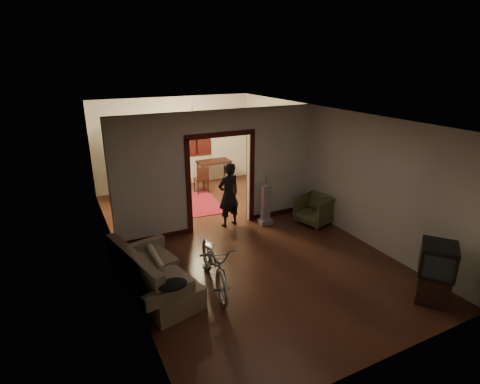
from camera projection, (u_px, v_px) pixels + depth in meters
floor at (234, 237)px, 8.58m from camera, size 5.00×8.50×0.01m
ceiling at (233, 114)px, 7.64m from camera, size 5.00×8.50×0.01m
wall_back at (175, 142)px, 11.69m from camera, size 5.00×0.02×2.80m
wall_left at (115, 197)px, 7.05m from camera, size 0.02×8.50×2.80m
wall_right at (326, 165)px, 9.17m from camera, size 0.02×8.50×2.80m
partition_wall at (220, 171)px, 8.74m from camera, size 5.00×0.14×2.80m
door_casing at (220, 183)px, 8.84m from camera, size 1.74×0.20×2.32m
far_window at (196, 136)px, 11.90m from camera, size 0.98×0.06×1.28m
chandelier at (193, 120)px, 9.90m from camera, size 0.24×0.24×0.24m
light_switch at (260, 172)px, 9.17m from camera, size 0.08×0.01×0.12m
sofa at (155, 271)px, 6.41m from camera, size 1.25×2.02×0.86m
rolled_paper at (156, 257)px, 6.67m from camera, size 0.11×0.87×0.11m
jacket at (173, 285)px, 5.58m from camera, size 0.45×0.34×0.13m
bicycle at (214, 262)px, 6.60m from camera, size 0.91×1.88×0.95m
armchair at (315, 210)px, 9.21m from camera, size 0.96×0.95×0.71m
tv_stand at (433, 287)px, 6.29m from camera, size 0.74×0.73×0.50m
crt_tv at (438, 259)px, 6.11m from camera, size 0.80×0.79×0.52m
vacuum at (266, 205)px, 9.13m from camera, size 0.36×0.33×1.00m
person at (229, 195)px, 8.94m from camera, size 0.64×0.48×1.59m
oriental_rug at (192, 204)px, 10.52m from camera, size 1.63×2.04×0.01m
locker at (133, 168)px, 10.78m from camera, size 0.94×0.57×1.79m
globe at (129, 132)px, 10.43m from camera, size 0.30×0.30×0.30m
desk at (214, 173)px, 12.12m from camera, size 1.08×0.66×0.77m
desk_chair at (201, 179)px, 11.34m from camera, size 0.41×0.41×0.85m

